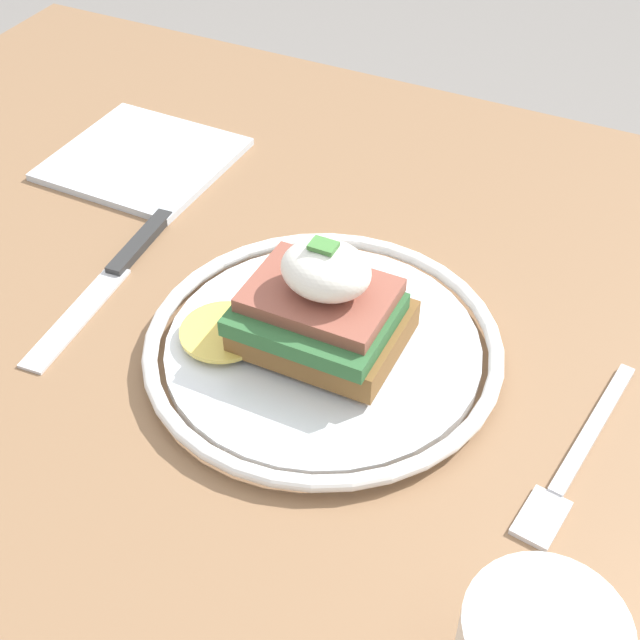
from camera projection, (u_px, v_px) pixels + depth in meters
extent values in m
cube|color=#846042|center=(311.00, 368.00, 0.59)|extent=(1.00, 0.74, 0.03)
cylinder|color=#846042|center=(120.00, 312.00, 1.19)|extent=(0.06, 0.06, 0.71)
cylinder|color=silver|center=(320.00, 355.00, 0.57)|extent=(0.20, 0.20, 0.01)
torus|color=white|center=(320.00, 349.00, 0.57)|extent=(0.23, 0.23, 0.01)
cube|color=brown|center=(320.00, 332.00, 0.56)|extent=(0.10, 0.08, 0.02)
cube|color=#2D6033|center=(316.00, 314.00, 0.54)|extent=(0.09, 0.07, 0.01)
cube|color=brown|center=(317.00, 299.00, 0.54)|extent=(0.09, 0.06, 0.01)
ellipsoid|color=white|center=(322.00, 275.00, 0.52)|extent=(0.06, 0.05, 0.03)
cylinder|color=#E5C656|center=(223.00, 332.00, 0.57)|extent=(0.06, 0.06, 0.00)
cube|color=#47843D|center=(320.00, 250.00, 0.51)|extent=(0.02, 0.01, 0.00)
cube|color=silver|center=(593.00, 428.00, 0.53)|extent=(0.03, 0.12, 0.00)
cube|color=silver|center=(541.00, 518.00, 0.48)|extent=(0.03, 0.04, 0.00)
cube|color=#2D2D2D|center=(140.00, 242.00, 0.66)|extent=(0.02, 0.08, 0.01)
cube|color=silver|center=(77.00, 316.00, 0.60)|extent=(0.03, 0.11, 0.00)
cylinder|color=#472819|center=(547.00, 630.00, 0.35)|extent=(0.06, 0.06, 0.00)
cube|color=silver|center=(143.00, 159.00, 0.74)|extent=(0.14, 0.13, 0.01)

